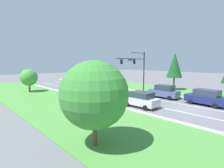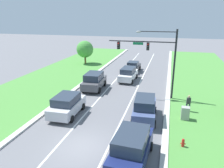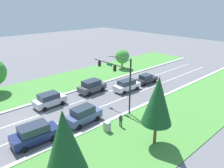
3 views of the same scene
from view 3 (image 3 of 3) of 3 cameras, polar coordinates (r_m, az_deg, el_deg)
name	(u,v)px [view 3 (image 3 of 3)]	position (r m, az deg, el deg)	size (l,w,h in m)	color
ground_plane	(29,126)	(28.62, -20.88, -10.27)	(160.00, 160.00, 0.00)	slate
curb_strip_right	(51,147)	(24.11, -15.56, -15.62)	(0.50, 90.00, 0.15)	beige
curb_strip_left	(12,110)	(33.41, -24.63, -6.14)	(0.50, 90.00, 0.15)	beige
grass_verge_left	(0,98)	(38.11, -27.18, -3.39)	(10.00, 90.00, 0.08)	#4C8E3D
lane_stripe_inner_left	(23,121)	(30.12, -22.20, -8.85)	(0.14, 81.00, 0.01)	white
lane_stripe_inner_right	(35,132)	(27.15, -19.39, -11.83)	(0.14, 81.00, 0.01)	white
traffic_signal_mast	(119,75)	(28.92, 1.78, 2.49)	(7.28, 0.41, 7.60)	black
graphite_suv	(92,86)	(36.15, -5.30, -0.54)	(2.50, 4.83, 2.09)	#4C4C51
charcoal_sedan	(146,79)	(40.71, 8.92, 1.35)	(2.10, 4.54, 1.67)	#28282D
navy_suv	(35,133)	(24.93, -19.50, -12.09)	(2.46, 5.05, 2.08)	navy
silver_suv	(49,100)	(32.52, -16.03, -3.93)	(2.37, 4.57, 1.94)	silver
white_suv	(127,85)	(36.77, 3.93, -0.32)	(2.22, 4.86, 1.89)	white
slate_blue_suv	(84,115)	(27.32, -7.45, -7.96)	(2.28, 4.68, 2.09)	#475684
utility_cabinet	(107,127)	(25.52, -1.29, -11.12)	(0.70, 0.60, 1.22)	#9E9E99
pedestrian	(121,120)	(26.21, 2.30, -9.39)	(0.40, 0.23, 1.69)	#232842
fire_hydrant	(72,143)	(23.71, -10.37, -15.03)	(0.34, 0.20, 0.70)	red
conifer_near_right_tree	(158,101)	(21.79, 11.84, -4.27)	(3.08, 3.08, 7.51)	brown
conifer_far_right_tree	(65,142)	(16.23, -12.24, -14.60)	(3.14, 3.14, 7.30)	brown
oak_far_left_tree	(122,56)	(48.95, 2.69, 7.21)	(3.14, 3.14, 4.36)	brown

